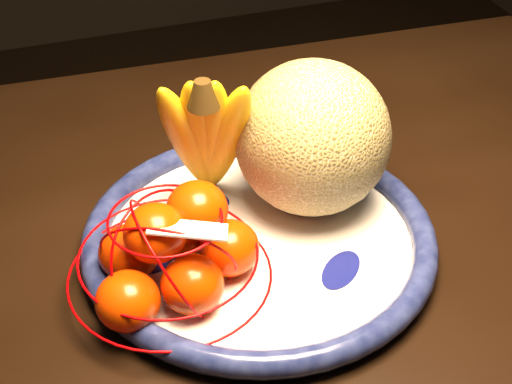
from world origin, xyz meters
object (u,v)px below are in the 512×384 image
object	(u,v)px
cantaloupe	(312,138)
banana_bunch	(206,131)
dining_table	(71,364)
fruit_bowl	(259,239)
mandarin_bag	(173,252)

from	to	relation	value
cantaloupe	banana_bunch	size ratio (longest dim) A/B	0.88
dining_table	cantaloupe	distance (m)	0.35
fruit_bowl	cantaloupe	distance (m)	0.12
dining_table	cantaloupe	bearing A→B (deg)	14.76
dining_table	cantaloupe	world-z (taller)	cantaloupe
dining_table	banana_bunch	size ratio (longest dim) A/B	8.44
fruit_bowl	mandarin_bag	bearing A→B (deg)	-161.98
dining_table	cantaloupe	xyz separation A→B (m)	(0.29, 0.06, 0.18)
banana_bunch	mandarin_bag	world-z (taller)	banana_bunch
cantaloupe	mandarin_bag	size ratio (longest dim) A/B	0.71
cantaloupe	banana_bunch	xyz separation A→B (m)	(-0.11, 0.03, 0.01)
cantaloupe	banana_bunch	bearing A→B (deg)	164.24
dining_table	fruit_bowl	bearing A→B (deg)	7.16
mandarin_bag	banana_bunch	bearing A→B (deg)	58.09
dining_table	fruit_bowl	distance (m)	0.23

